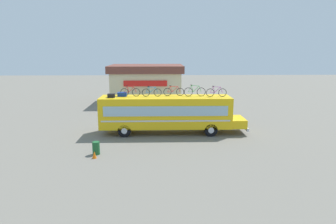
{
  "coord_description": "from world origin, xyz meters",
  "views": [
    {
      "loc": [
        -0.47,
        -24.74,
        7.02
      ],
      "look_at": [
        0.21,
        0.0,
        1.84
      ],
      "focal_mm": 31.75,
      "sensor_mm": 36.0,
      "label": 1
    }
  ],
  "objects_px": {
    "bus": "(168,112)",
    "traffic_cone": "(94,155)",
    "rooftop_bicycle_1": "(130,92)",
    "luggage_bag_2": "(122,94)",
    "rooftop_bicycle_2": "(152,92)",
    "trash_bin": "(96,148)",
    "rooftop_bicycle_3": "(174,92)",
    "rooftop_bicycle_5": "(216,92)",
    "rooftop_bicycle_4": "(195,91)",
    "luggage_bag_1": "(111,96)"
  },
  "relations": [
    {
      "from": "bus",
      "to": "traffic_cone",
      "type": "height_order",
      "value": "bus"
    },
    {
      "from": "bus",
      "to": "rooftop_bicycle_1",
      "type": "height_order",
      "value": "rooftop_bicycle_1"
    },
    {
      "from": "traffic_cone",
      "to": "luggage_bag_2",
      "type": "bearing_deg",
      "value": 79.53
    },
    {
      "from": "luggage_bag_2",
      "to": "traffic_cone",
      "type": "height_order",
      "value": "luggage_bag_2"
    },
    {
      "from": "bus",
      "to": "rooftop_bicycle_2",
      "type": "xyz_separation_m",
      "value": [
        -1.34,
        0.19,
        1.71
      ]
    },
    {
      "from": "trash_bin",
      "to": "rooftop_bicycle_3",
      "type": "bearing_deg",
      "value": 45.54
    },
    {
      "from": "rooftop_bicycle_1",
      "to": "traffic_cone",
      "type": "distance_m",
      "value": 7.32
    },
    {
      "from": "rooftop_bicycle_3",
      "to": "trash_bin",
      "type": "xyz_separation_m",
      "value": [
        -5.58,
        -5.68,
        -3.09
      ]
    },
    {
      "from": "rooftop_bicycle_2",
      "to": "rooftop_bicycle_3",
      "type": "height_order",
      "value": "rooftop_bicycle_3"
    },
    {
      "from": "rooftop_bicycle_1",
      "to": "luggage_bag_2",
      "type": "bearing_deg",
      "value": 179.83
    },
    {
      "from": "rooftop_bicycle_2",
      "to": "luggage_bag_2",
      "type": "bearing_deg",
      "value": 178.39
    },
    {
      "from": "rooftop_bicycle_1",
      "to": "trash_bin",
      "type": "relative_size",
      "value": 1.87
    },
    {
      "from": "rooftop_bicycle_3",
      "to": "rooftop_bicycle_5",
      "type": "height_order",
      "value": "rooftop_bicycle_5"
    },
    {
      "from": "traffic_cone",
      "to": "rooftop_bicycle_3",
      "type": "bearing_deg",
      "value": 49.31
    },
    {
      "from": "rooftop_bicycle_1",
      "to": "rooftop_bicycle_5",
      "type": "xyz_separation_m",
      "value": [
        7.25,
        -0.38,
        0.0
      ]
    },
    {
      "from": "rooftop_bicycle_2",
      "to": "rooftop_bicycle_4",
      "type": "height_order",
      "value": "rooftop_bicycle_4"
    },
    {
      "from": "luggage_bag_1",
      "to": "rooftop_bicycle_4",
      "type": "bearing_deg",
      "value": 3.99
    },
    {
      "from": "rooftop_bicycle_3",
      "to": "traffic_cone",
      "type": "bearing_deg",
      "value": -130.69
    },
    {
      "from": "rooftop_bicycle_5",
      "to": "traffic_cone",
      "type": "height_order",
      "value": "rooftop_bicycle_5"
    },
    {
      "from": "bus",
      "to": "rooftop_bicycle_3",
      "type": "distance_m",
      "value": 1.85
    },
    {
      "from": "rooftop_bicycle_3",
      "to": "rooftop_bicycle_4",
      "type": "relative_size",
      "value": 0.96
    },
    {
      "from": "rooftop_bicycle_5",
      "to": "traffic_cone",
      "type": "relative_size",
      "value": 3.63
    },
    {
      "from": "luggage_bag_1",
      "to": "rooftop_bicycle_5",
      "type": "bearing_deg",
      "value": 1.19
    },
    {
      "from": "luggage_bag_1",
      "to": "bus",
      "type": "bearing_deg",
      "value": 3.79
    },
    {
      "from": "rooftop_bicycle_5",
      "to": "trash_bin",
      "type": "xyz_separation_m",
      "value": [
        -9.13,
        -5.11,
        -3.1
      ]
    },
    {
      "from": "rooftop_bicycle_1",
      "to": "rooftop_bicycle_3",
      "type": "relative_size",
      "value": 0.95
    },
    {
      "from": "luggage_bag_2",
      "to": "rooftop_bicycle_1",
      "type": "relative_size",
      "value": 0.45
    },
    {
      "from": "luggage_bag_2",
      "to": "rooftop_bicycle_4",
      "type": "distance_m",
      "value": 6.16
    },
    {
      "from": "trash_bin",
      "to": "luggage_bag_2",
      "type": "bearing_deg",
      "value": 77.79
    },
    {
      "from": "rooftop_bicycle_1",
      "to": "rooftop_bicycle_3",
      "type": "xyz_separation_m",
      "value": [
        3.7,
        0.19,
        -0.01
      ]
    },
    {
      "from": "rooftop_bicycle_5",
      "to": "traffic_cone",
      "type": "bearing_deg",
      "value": -147.13
    },
    {
      "from": "luggage_bag_2",
      "to": "rooftop_bicycle_3",
      "type": "relative_size",
      "value": 0.43
    },
    {
      "from": "rooftop_bicycle_5",
      "to": "traffic_cone",
      "type": "distance_m",
      "value": 11.32
    },
    {
      "from": "rooftop_bicycle_5",
      "to": "trash_bin",
      "type": "bearing_deg",
      "value": -150.75
    },
    {
      "from": "bus",
      "to": "luggage_bag_2",
      "type": "bearing_deg",
      "value": 176.2
    },
    {
      "from": "luggage_bag_2",
      "to": "rooftop_bicycle_4",
      "type": "xyz_separation_m",
      "value": [
        6.16,
        -0.08,
        0.23
      ]
    },
    {
      "from": "bus",
      "to": "trash_bin",
      "type": "distance_m",
      "value": 7.4
    },
    {
      "from": "rooftop_bicycle_2",
      "to": "trash_bin",
      "type": "relative_size",
      "value": 1.85
    },
    {
      "from": "luggage_bag_2",
      "to": "rooftop_bicycle_5",
      "type": "bearing_deg",
      "value": -2.77
    },
    {
      "from": "rooftop_bicycle_4",
      "to": "rooftop_bicycle_5",
      "type": "height_order",
      "value": "rooftop_bicycle_4"
    },
    {
      "from": "rooftop_bicycle_3",
      "to": "rooftop_bicycle_4",
      "type": "xyz_separation_m",
      "value": [
        1.77,
        -0.27,
        0.03
      ]
    },
    {
      "from": "bus",
      "to": "luggage_bag_1",
      "type": "xyz_separation_m",
      "value": [
        -4.68,
        -0.31,
        1.49
      ]
    },
    {
      "from": "bus",
      "to": "luggage_bag_2",
      "type": "relative_size",
      "value": 16.34
    },
    {
      "from": "bus",
      "to": "rooftop_bicycle_1",
      "type": "bearing_deg",
      "value": 175.41
    },
    {
      "from": "rooftop_bicycle_4",
      "to": "luggage_bag_2",
      "type": "bearing_deg",
      "value": 179.27
    },
    {
      "from": "rooftop_bicycle_1",
      "to": "rooftop_bicycle_3",
      "type": "height_order",
      "value": "rooftop_bicycle_1"
    },
    {
      "from": "rooftop_bicycle_1",
      "to": "rooftop_bicycle_4",
      "type": "relative_size",
      "value": 0.91
    },
    {
      "from": "luggage_bag_2",
      "to": "trash_bin",
      "type": "height_order",
      "value": "luggage_bag_2"
    },
    {
      "from": "luggage_bag_1",
      "to": "rooftop_bicycle_4",
      "type": "xyz_separation_m",
      "value": [
        6.99,
        0.49,
        0.25
      ]
    },
    {
      "from": "luggage_bag_2",
      "to": "trash_bin",
      "type": "xyz_separation_m",
      "value": [
        -1.19,
        -5.5,
        -2.89
      ]
    }
  ]
}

